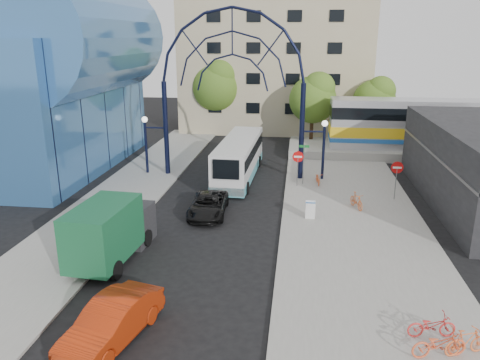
# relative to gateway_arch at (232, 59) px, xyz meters

# --- Properties ---
(ground) EXTENTS (120.00, 120.00, 0.00)m
(ground) POSITION_rel_gateway_arch_xyz_m (0.00, -14.00, -8.56)
(ground) COLOR black
(ground) RESTS_ON ground
(sidewalk_east) EXTENTS (8.00, 56.00, 0.12)m
(sidewalk_east) POSITION_rel_gateway_arch_xyz_m (8.00, -10.00, -8.50)
(sidewalk_east) COLOR gray
(sidewalk_east) RESTS_ON ground
(plaza_west) EXTENTS (5.00, 50.00, 0.12)m
(plaza_west) POSITION_rel_gateway_arch_xyz_m (-6.50, -8.00, -8.50)
(plaza_west) COLOR gray
(plaza_west) RESTS_ON ground
(gateway_arch) EXTENTS (13.64, 0.44, 12.10)m
(gateway_arch) POSITION_rel_gateway_arch_xyz_m (0.00, 0.00, 0.00)
(gateway_arch) COLOR black
(gateway_arch) RESTS_ON ground
(stop_sign) EXTENTS (0.80, 0.07, 2.50)m
(stop_sign) POSITION_rel_gateway_arch_xyz_m (4.80, -2.00, -6.56)
(stop_sign) COLOR slate
(stop_sign) RESTS_ON sidewalk_east
(do_not_enter_sign) EXTENTS (0.76, 0.07, 2.48)m
(do_not_enter_sign) POSITION_rel_gateway_arch_xyz_m (11.00, -4.00, -6.58)
(do_not_enter_sign) COLOR slate
(do_not_enter_sign) RESTS_ON sidewalk_east
(street_name_sign) EXTENTS (0.70, 0.70, 2.80)m
(street_name_sign) POSITION_rel_gateway_arch_xyz_m (5.20, -1.40, -6.43)
(street_name_sign) COLOR slate
(street_name_sign) RESTS_ON sidewalk_east
(sandwich_board) EXTENTS (0.55, 0.61, 0.99)m
(sandwich_board) POSITION_rel_gateway_arch_xyz_m (5.60, -8.02, -7.81)
(sandwich_board) COLOR white
(sandwich_board) RESTS_ON sidewalk_east
(transit_hall) EXTENTS (16.50, 18.00, 14.50)m
(transit_hall) POSITION_rel_gateway_arch_xyz_m (-15.30, 1.00, -1.86)
(transit_hall) COLOR #3466A0
(transit_hall) RESTS_ON ground
(apartment_block) EXTENTS (20.00, 12.10, 14.00)m
(apartment_block) POSITION_rel_gateway_arch_xyz_m (2.00, 20.97, -1.55)
(apartment_block) COLOR tan
(apartment_block) RESTS_ON ground
(train_platform) EXTENTS (32.00, 5.00, 0.80)m
(train_platform) POSITION_rel_gateway_arch_xyz_m (20.00, 8.00, -8.16)
(train_platform) COLOR gray
(train_platform) RESTS_ON ground
(tree_north_a) EXTENTS (4.48, 4.48, 7.00)m
(tree_north_a) POSITION_rel_gateway_arch_xyz_m (6.12, 11.93, -3.95)
(tree_north_a) COLOR #382314
(tree_north_a) RESTS_ON ground
(tree_north_b) EXTENTS (5.12, 5.12, 8.00)m
(tree_north_b) POSITION_rel_gateway_arch_xyz_m (-3.88, 15.93, -3.29)
(tree_north_b) COLOR #382314
(tree_north_b) RESTS_ON ground
(tree_north_c) EXTENTS (4.16, 4.16, 6.50)m
(tree_north_c) POSITION_rel_gateway_arch_xyz_m (12.12, 13.93, -4.28)
(tree_north_c) COLOR #382314
(tree_north_c) RESTS_ON ground
(city_bus) EXTENTS (2.72, 10.57, 2.88)m
(city_bus) POSITION_rel_gateway_arch_xyz_m (0.47, -0.01, -7.05)
(city_bus) COLOR silver
(city_bus) RESTS_ON ground
(green_truck) EXTENTS (2.57, 5.93, 2.93)m
(green_truck) POSITION_rel_gateway_arch_xyz_m (-3.70, -14.05, -7.10)
(green_truck) COLOR black
(green_truck) RESTS_ON ground
(black_suv) EXTENTS (2.27, 4.54, 1.24)m
(black_suv) POSITION_rel_gateway_arch_xyz_m (-0.33, -7.90, -7.94)
(black_suv) COLOR black
(black_suv) RESTS_ON ground
(red_sedan) EXTENTS (2.60, 4.77, 1.49)m
(red_sedan) POSITION_rel_gateway_arch_xyz_m (-1.33, -20.09, -7.81)
(red_sedan) COLOR #A9280A
(red_sedan) RESTS_ON ground
(bike_near_a) EXTENTS (0.68, 1.58, 0.81)m
(bike_near_a) POSITION_rel_gateway_arch_xyz_m (6.26, -1.31, -8.03)
(bike_near_a) COLOR orange
(bike_near_a) RESTS_ON sidewalk_east
(bike_near_b) EXTENTS (0.99, 1.68, 0.97)m
(bike_near_b) POSITION_rel_gateway_arch_xyz_m (8.40, -6.00, -7.95)
(bike_near_b) COLOR orange
(bike_near_b) RESTS_ON sidewalk_east
(bike_far_a) EXTENTS (1.75, 0.84, 0.88)m
(bike_far_a) POSITION_rel_gateway_arch_xyz_m (9.56, -18.64, -7.99)
(bike_far_a) COLOR red
(bike_far_a) RESTS_ON sidewalk_east
(bike_far_b) EXTENTS (1.63, 0.99, 0.95)m
(bike_far_b) POSITION_rel_gateway_arch_xyz_m (10.43, -19.48, -7.96)
(bike_far_b) COLOR orange
(bike_far_b) RESTS_ON sidewalk_east
(bike_far_c) EXTENTS (1.94, 1.07, 0.97)m
(bike_far_c) POSITION_rel_gateway_arch_xyz_m (9.52, -19.72, -7.95)
(bike_far_c) COLOR #ED592F
(bike_far_c) RESTS_ON sidewalk_east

